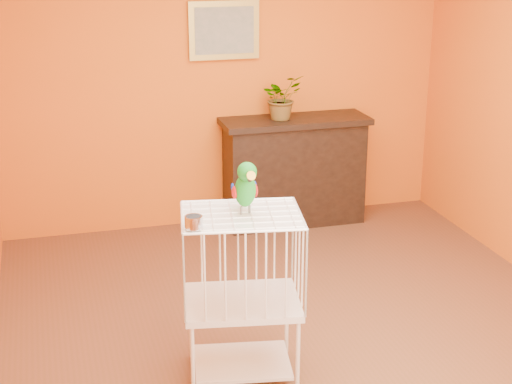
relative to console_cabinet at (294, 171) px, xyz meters
name	(u,v)px	position (x,y,z in m)	size (l,w,h in m)	color
ground	(303,333)	(-0.59, -2.02, -0.49)	(4.50, 4.50, 0.00)	brown
room_shell	(308,102)	(-0.59, -2.02, 1.09)	(4.50, 4.50, 4.50)	#D95F14
console_cabinet	(294,171)	(0.00, 0.00, 0.00)	(1.32, 0.48, 0.98)	black
potted_plant	(280,101)	(-0.13, 0.06, 0.64)	(0.35, 0.39, 0.30)	#26722D
framed_picture	(224,30)	(-0.59, 0.20, 1.26)	(0.62, 0.04, 0.50)	#B49A40
birdcage	(242,294)	(-1.11, -2.40, 0.05)	(0.75, 0.63, 1.04)	silver
feed_cup	(194,222)	(-1.42, -2.55, 0.59)	(0.10, 0.10, 0.07)	silver
parrot	(245,187)	(-1.08, -2.39, 0.71)	(0.15, 0.28, 0.32)	#59544C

